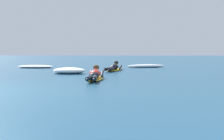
{
  "coord_description": "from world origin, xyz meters",
  "views": [
    {
      "loc": [
        3.96,
        -6.8,
        0.98
      ],
      "look_at": [
        2.79,
        6.31,
        0.17
      ],
      "focal_mm": 48.11,
      "sensor_mm": 36.0,
      "label": 1
    }
  ],
  "objects": [
    {
      "name": "ground_plane",
      "position": [
        0.0,
        10.0,
        0.0
      ],
      "size": [
        120.0,
        120.0,
        0.0
      ],
      "primitive_type": "plane",
      "color": "navy"
    },
    {
      "name": "surfer_near",
      "position": [
        2.43,
        3.53,
        0.14
      ],
      "size": [
        0.67,
        2.7,
        0.54
      ],
      "color": "yellow",
      "rests_on": "ground"
    },
    {
      "name": "surfer_far",
      "position": [
        2.69,
        8.36,
        0.14
      ],
      "size": [
        0.89,
        2.44,
        0.54
      ],
      "color": "yellow",
      "rests_on": "ground"
    },
    {
      "name": "whitewater_front",
      "position": [
        -2.21,
        10.73,
        0.08
      ],
      "size": [
        2.24,
        1.22,
        0.18
      ],
      "color": "white",
      "rests_on": "ground"
    },
    {
      "name": "whitewater_mid_left",
      "position": [
        4.41,
        11.66,
        0.09
      ],
      "size": [
        2.44,
        1.27,
        0.2
      ],
      "color": "white",
      "rests_on": "ground"
    },
    {
      "name": "whitewater_mid_right",
      "position": [
        0.89,
        6.25,
        0.13
      ],
      "size": [
        1.44,
        1.01,
        0.28
      ],
      "color": "white",
      "rests_on": "ground"
    }
  ]
}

